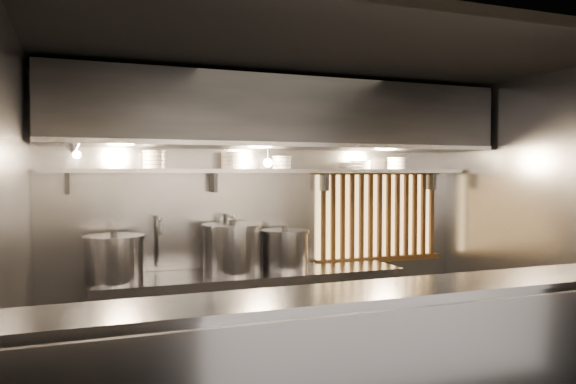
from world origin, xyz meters
TOP-DOWN VIEW (x-y plane):
  - ceiling at (0.00, 0.00)m, footprint 4.50×4.50m
  - wall_back at (0.00, 1.50)m, footprint 4.50×0.00m
  - wall_left at (-2.25, 0.00)m, footprint 0.00×3.00m
  - wall_right at (2.25, 0.00)m, footprint 0.00×3.00m
  - serving_counter at (0.00, -0.96)m, footprint 4.50×0.56m
  - cooking_bench at (-0.30, 1.13)m, footprint 3.00×0.70m
  - bowl_shelf at (0.00, 1.32)m, footprint 4.40×0.34m
  - exhaust_hood at (0.00, 1.10)m, footprint 4.40×0.81m
  - wood_screen at (1.30, 1.45)m, footprint 1.56×0.09m
  - faucet_left at (-1.15, 1.37)m, footprint 0.04×0.30m
  - faucet_right at (-0.45, 1.37)m, footprint 0.04×0.30m
  - heat_lamp at (-1.90, 0.85)m, footprint 0.25×0.35m
  - pendant_bulb at (-0.10, 1.20)m, footprint 0.09×0.09m
  - stock_pot_left at (-1.57, 1.10)m, footprint 0.65×0.65m
  - stock_pot_mid at (0.07, 1.18)m, footprint 0.60×0.60m
  - stock_pot_right at (-0.48, 1.17)m, footprint 0.69×0.69m
  - bowl_stack_0 at (-1.18, 1.32)m, footprint 0.23×0.23m
  - bowl_stack_1 at (-0.43, 1.32)m, footprint 0.24×0.24m
  - bowl_stack_2 at (0.09, 1.32)m, footprint 0.20×0.20m
  - bowl_stack_3 at (1.00, 1.32)m, footprint 0.22×0.22m
  - bowl_stack_4 at (1.44, 1.32)m, footprint 0.21×0.21m

SIDE VIEW (x-z plane):
  - cooking_bench at x=-0.30m, z-range 0.00..0.90m
  - serving_counter at x=0.00m, z-range 0.00..1.13m
  - stock_pot_mid at x=0.07m, z-range 0.88..1.32m
  - stock_pot_left at x=-1.57m, z-range 0.88..1.33m
  - stock_pot_right at x=-0.48m, z-range 0.88..1.39m
  - faucet_left at x=-1.15m, z-range 1.06..1.56m
  - faucet_right at x=-0.45m, z-range 1.06..1.56m
  - wood_screen at x=1.30m, z-range 0.86..1.90m
  - wall_back at x=0.00m, z-range -0.85..3.65m
  - wall_left at x=-2.25m, z-range -0.10..2.90m
  - wall_right at x=2.25m, z-range -0.10..2.90m
  - bowl_shelf at x=0.00m, z-range 1.86..1.90m
  - bowl_stack_3 at x=1.00m, z-range 1.90..1.99m
  - pendant_bulb at x=-0.10m, z-range 1.87..2.05m
  - bowl_stack_4 at x=1.44m, z-range 1.90..2.03m
  - bowl_stack_2 at x=0.09m, z-range 1.90..2.03m
  - bowl_stack_1 at x=-0.43m, z-range 1.90..2.07m
  - bowl_stack_0 at x=-1.18m, z-range 1.90..2.07m
  - heat_lamp at x=-1.90m, z-range 1.97..2.17m
  - exhaust_hood at x=0.00m, z-range 2.10..2.75m
  - ceiling at x=0.00m, z-range 2.80..2.80m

